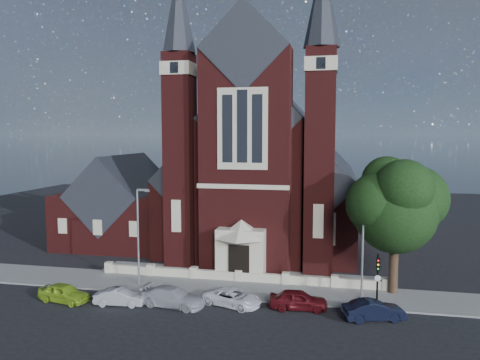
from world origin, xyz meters
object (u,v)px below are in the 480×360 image
(car_silver_a, at_px, (120,297))
(traffic_signal, at_px, (378,274))
(car_navy, at_px, (374,310))
(street_lamp_right, at_px, (364,241))
(car_lime_van, at_px, (64,293))
(church, at_px, (267,171))
(street_lamp_left, at_px, (139,231))
(car_white_suv, at_px, (232,298))
(street_tree, at_px, (397,207))
(parish_hall, at_px, (124,209))
(car_silver_b, at_px, (173,297))
(car_dark_red, at_px, (298,300))

(car_silver_a, bearing_deg, traffic_signal, -86.82)
(car_navy, bearing_deg, street_lamp_right, -8.78)
(street_lamp_right, relative_size, car_lime_van, 2.01)
(street_lamp_right, xyz_separation_m, car_silver_a, (-17.52, -4.63, -3.99))
(church, xyz_separation_m, street_lamp_left, (-7.91, -18.94, -3.59))
(traffic_signal, distance_m, car_white_suv, 10.61)
(street_tree, height_order, car_white_suv, street_tree)
(street_tree, height_order, car_lime_van, street_tree)
(parish_hall, bearing_deg, car_navy, -33.68)
(car_white_suv, bearing_deg, street_lamp_right, -53.42)
(street_tree, bearing_deg, car_silver_a, -162.44)
(car_lime_van, relative_size, car_silver_b, 0.84)
(car_dark_red, bearing_deg, street_lamp_left, 73.86)
(church, xyz_separation_m, car_navy, (10.63, -22.69, -7.51))
(traffic_signal, xyz_separation_m, car_white_suv, (-10.31, -1.51, -1.97))
(parish_hall, xyz_separation_m, street_tree, (28.60, -12.29, 2.95))
(church, bearing_deg, street_lamp_left, -112.66)
(car_lime_van, xyz_separation_m, car_silver_b, (8.29, 0.79, 0.01))
(church, relative_size, traffic_signal, 8.72)
(traffic_signal, relative_size, car_silver_b, 0.83)
(parish_hall, bearing_deg, car_lime_van, -77.61)
(street_lamp_right, height_order, car_silver_b, street_lamp_right)
(church, xyz_separation_m, street_lamp_right, (10.09, -18.94, -3.59))
(traffic_signal, height_order, car_silver_b, traffic_signal)
(parish_hall, height_order, car_navy, parish_hall)
(church, relative_size, parish_hall, 2.86)
(street_lamp_left, distance_m, street_lamp_right, 18.00)
(street_lamp_left, relative_size, traffic_signal, 2.02)
(church, relative_size, car_silver_a, 9.39)
(car_silver_b, xyz_separation_m, car_dark_red, (9.03, 1.26, 0.01))
(car_white_suv, relative_size, car_navy, 1.07)
(car_silver_a, distance_m, car_navy, 18.08)
(car_silver_a, xyz_separation_m, car_dark_red, (12.90, 1.81, 0.10))
(car_silver_a, bearing_deg, car_dark_red, -88.24)
(car_silver_a, height_order, car_dark_red, car_dark_red)
(street_tree, height_order, car_silver_a, street_tree)
(parish_hall, xyz_separation_m, traffic_signal, (27.00, -15.57, -1.43))
(parish_hall, distance_m, car_lime_van, 19.60)
(car_lime_van, bearing_deg, car_silver_a, -76.47)
(street_tree, distance_m, car_lime_van, 26.08)
(parish_hall, distance_m, car_white_suv, 24.12)
(street_tree, bearing_deg, church, 126.17)
(car_white_suv, bearing_deg, car_silver_a, 119.22)
(car_lime_van, relative_size, car_navy, 0.98)
(street_tree, distance_m, car_silver_a, 21.95)
(street_tree, xyz_separation_m, car_dark_red, (-7.13, -4.52, -6.25))
(car_silver_a, xyz_separation_m, car_white_suv, (8.12, 1.55, -0.00))
(car_silver_b, relative_size, car_white_suv, 1.10)
(street_tree, xyz_separation_m, street_lamp_left, (-20.51, -1.71, -2.36))
(car_white_suv, bearing_deg, car_lime_van, 116.52)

